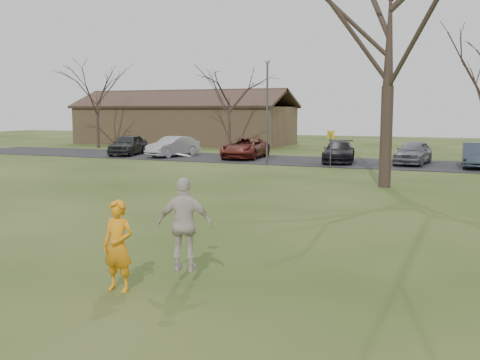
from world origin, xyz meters
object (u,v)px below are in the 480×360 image
car_0 (128,145)px  car_5 (476,155)px  car_2 (245,148)px  catching_play (185,224)px  player_defender (118,246)px  big_tree (390,16)px  building (184,123)px  car_1 (173,146)px  car_3 (339,152)px  car_4 (413,152)px  lamp_post (267,97)px

car_0 → car_5: size_ratio=1.04×
car_2 → catching_play: size_ratio=2.21×
player_defender → big_tree: size_ratio=0.12×
car_2 → car_5: 14.10m
player_defender → building: building is taller
car_1 → car_5: 19.23m
car_1 → car_0: bearing=-165.9°
catching_play → big_tree: bearing=83.9°
car_3 → building: building is taller
catching_play → big_tree: (1.57, 14.67, 5.88)m
car_3 → car_4: (4.31, 0.45, 0.06)m
big_tree → car_3: bearing=113.0°
lamp_post → big_tree: 11.38m
player_defender → car_2: (-8.02, 25.66, -0.10)m
lamp_post → big_tree: bearing=-43.2°
car_4 → lamp_post: (-8.18, -2.69, 3.22)m
car_5 → building: 28.87m
car_2 → car_5: (14.10, -0.40, -0.00)m
catching_play → player_defender: bearing=-136.8°
player_defender → building: size_ratio=0.08×
car_1 → lamp_post: bearing=-2.2°
car_2 → car_4: size_ratio=1.18×
building → big_tree: (22.00, -23.00, 5.07)m
player_defender → car_0: (-16.76, 24.98, -0.05)m
car_3 → catching_play: 24.55m
car_1 → building: (-6.38, 13.46, 1.20)m
car_0 → big_tree: bearing=-38.7°
building → car_2: bearing=-48.2°
lamp_post → car_4: bearing=18.2°
catching_play → lamp_post: size_ratio=0.35×
building → lamp_post: size_ratio=3.29×
car_4 → car_0: bearing=-171.3°
lamp_post → big_tree: big_tree is taller
car_5 → catching_play: catching_play is taller
lamp_post → car_0: bearing=170.1°
car_1 → car_2: car_1 is taller
car_2 → car_3: 6.37m
car_5 → lamp_post: bearing=-171.0°
car_3 → car_5: bearing=-9.2°
car_5 → building: bearing=150.7°
car_1 → catching_play: (14.04, -24.22, 0.40)m
car_0 → big_tree: 22.32m
car_5 → car_1: bearing=178.7°
car_3 → car_4: bearing=-3.2°
car_4 → big_tree: big_tree is taller
car_2 → car_0: bearing=179.9°
catching_play → building: building is taller
player_defender → car_1: (-13.15, 25.06, -0.10)m
building → big_tree: big_tree is taller
player_defender → lamp_post: size_ratio=0.26×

